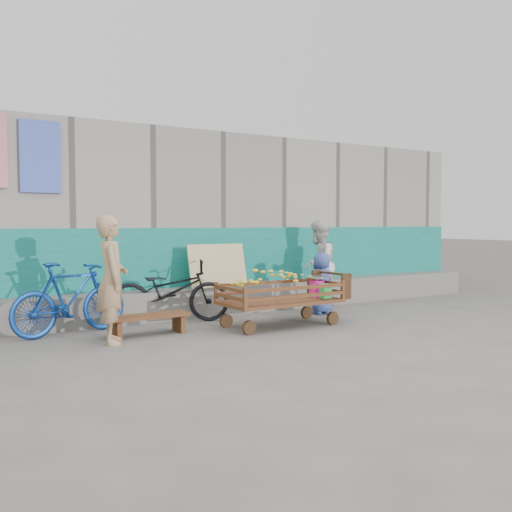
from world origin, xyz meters
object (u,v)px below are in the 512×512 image
banana_cart (278,289)px  child (322,283)px  woman (319,264)px  vendor_man (112,279)px  bench (148,320)px  bicycle_blue (70,298)px  bicycle_dark (170,291)px

banana_cart → child: 1.36m
woman → child: size_ratio=1.53×
vendor_man → woman: (4.01, 1.01, -0.02)m
banana_cart → bench: 1.88m
bench → woman: (3.44, 0.75, 0.56)m
child → bicycle_blue: child is taller
bicycle_blue → child: bearing=-108.2°
child → bicycle_dark: (-2.41, 0.59, -0.04)m
banana_cart → woman: 2.00m
woman → bicycle_blue: bearing=-32.7°
woman → child: bearing=20.6°
bench → bicycle_blue: bicycle_blue is taller
bench → bicycle_dark: 1.03m
woman → vendor_man: bearing=-21.0°
bicycle_dark → banana_cart: bearing=-110.8°
child → bicycle_dark: size_ratio=0.57×
bench → woman: 3.57m
banana_cart → vendor_man: 2.40m
vendor_man → child: 3.65m
bicycle_dark → vendor_man: bearing=154.1°
woman → bicycle_blue: size_ratio=0.95×
bench → bicycle_blue: 1.07m
banana_cart → woman: woman is taller
bench → bicycle_blue: bearing=146.8°
vendor_man → bench: bearing=-51.2°
banana_cart → bicycle_blue: 2.85m
child → bicycle_blue: size_ratio=0.62×
woman → banana_cart: bearing=-0.1°
banana_cart → bench: banana_cart is taller
woman → bench: bearing=-22.8°
bicycle_blue → bicycle_dark: bearing=-95.0°
vendor_man → woman: bearing=-61.5°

